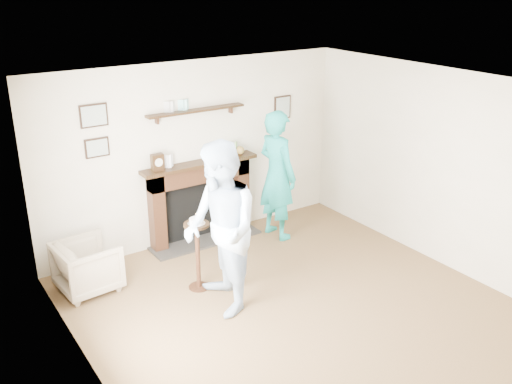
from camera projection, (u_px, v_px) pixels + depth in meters
ground at (306, 317)px, 6.28m from camera, size 5.00×5.00×0.00m
room_shell at (272, 161)px, 6.23m from camera, size 4.54×5.02×2.52m
armchair at (90, 289)px, 6.83m from camera, size 0.74×0.72×0.62m
man at (223, 307)px, 6.47m from camera, size 0.91×1.07×1.94m
woman at (276, 235)px, 8.25m from camera, size 0.50×0.71×1.84m
pedestal_table at (197, 243)px, 6.66m from camera, size 0.30×0.30×0.97m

